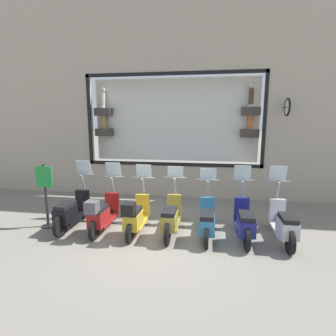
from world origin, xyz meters
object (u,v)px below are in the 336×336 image
scooter_red_5 (102,214)px  scooter_black_6 (71,211)px  scooter_yellow_4 (136,216)px  scooter_olive_3 (171,217)px  scooter_silver_0 (284,224)px  shop_sign_post (46,194)px  scooter_navy_1 (244,222)px  scooter_teal_2 (207,221)px

scooter_red_5 → scooter_black_6: scooter_black_6 is taller
scooter_yellow_4 → scooter_black_6: (0.07, 1.75, -0.01)m
scooter_yellow_4 → scooter_olive_3: bearing=-85.4°
scooter_silver_0 → scooter_black_6: scooter_black_6 is taller
scooter_black_6 → shop_sign_post: size_ratio=1.08×
scooter_navy_1 → scooter_teal_2: bearing=90.5°
scooter_teal_2 → scooter_olive_3: bearing=89.6°
scooter_silver_0 → scooter_red_5: bearing=90.9°
scooter_olive_3 → shop_sign_post: (-0.02, 3.29, 0.47)m
scooter_silver_0 → scooter_black_6: bearing=90.0°
scooter_teal_2 → scooter_black_6: 3.49m
scooter_teal_2 → scooter_yellow_4: size_ratio=1.00×
scooter_yellow_4 → scooter_red_5: 0.87m
scooter_black_6 → shop_sign_post: (-0.03, 0.67, 0.46)m
scooter_olive_3 → scooter_yellow_4: bearing=94.6°
scooter_teal_2 → shop_sign_post: 4.19m
scooter_olive_3 → shop_sign_post: 3.33m
scooter_teal_2 → scooter_olive_3: scooter_olive_3 is taller
scooter_olive_3 → scooter_red_5: 1.75m
scooter_silver_0 → scooter_olive_3: size_ratio=1.00×
scooter_navy_1 → shop_sign_post: (-0.02, 5.04, 0.47)m
scooter_teal_2 → scooter_olive_3: (0.01, 0.87, 0.02)m
scooter_silver_0 → scooter_yellow_4: 3.49m
scooter_silver_0 → scooter_red_5: size_ratio=1.01×
shop_sign_post → scooter_teal_2: bearing=-89.8°
scooter_navy_1 → scooter_teal_2: 0.87m
scooter_navy_1 → scooter_yellow_4: 2.62m
scooter_navy_1 → scooter_olive_3: bearing=90.0°
shop_sign_post → scooter_red_5: bearing=-91.7°
scooter_yellow_4 → scooter_teal_2: bearing=-87.9°
scooter_teal_2 → shop_sign_post: bearing=90.2°
shop_sign_post → scooter_black_6: bearing=-87.7°
scooter_navy_1 → scooter_black_6: scooter_black_6 is taller
scooter_red_5 → scooter_black_6: bearing=85.3°
scooter_navy_1 → scooter_red_5: 3.49m
scooter_silver_0 → shop_sign_post: shop_sign_post is taller
scooter_olive_3 → shop_sign_post: bearing=90.4°
shop_sign_post → scooter_yellow_4: bearing=-91.1°
scooter_silver_0 → shop_sign_post: bearing=90.2°
scooter_yellow_4 → scooter_red_5: size_ratio=1.00×
scooter_teal_2 → scooter_red_5: bearing=91.3°
scooter_olive_3 → scooter_red_5: (-0.07, 1.75, 0.02)m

